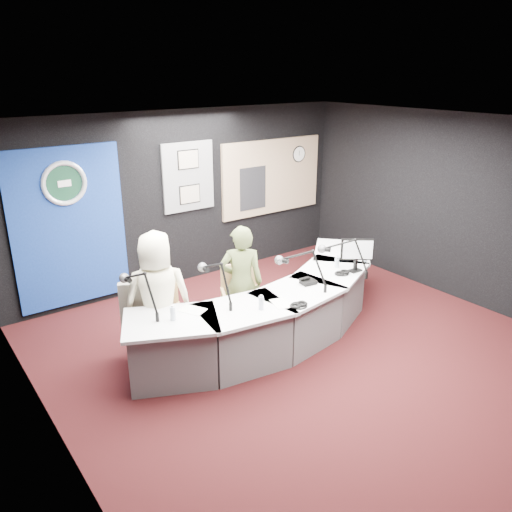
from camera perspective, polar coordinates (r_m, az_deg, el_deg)
ground at (r=6.67m, az=5.56°, el=-10.49°), size 6.00×6.00×0.00m
ceiling at (r=5.77m, az=6.52°, el=14.18°), size 6.00×6.00×0.02m
wall_back at (r=8.44m, az=-7.82°, el=6.37°), size 6.00×0.02×2.80m
wall_left at (r=4.75m, az=-22.18°, el=-6.23°), size 0.02×6.00×2.80m
wall_right at (r=8.32m, az=21.61°, el=4.92°), size 0.02×6.00×2.80m
broadcast_desk at (r=6.83m, az=2.27°, el=-6.05°), size 4.50×1.90×0.75m
backdrop_panel at (r=7.76m, az=-20.03°, el=2.94°), size 1.60×0.05×2.30m
agency_seal at (r=7.57m, az=-20.53°, el=7.57°), size 0.63×0.07×0.63m
seal_center at (r=7.57m, az=-20.54°, el=7.57°), size 0.48×0.01×0.48m
pinboard at (r=8.36m, az=-7.53°, el=8.72°), size 0.90×0.04×1.10m
framed_photo_upper at (r=8.28m, az=-7.52°, el=10.58°), size 0.34×0.02×0.27m
framed_photo_lower at (r=8.39m, az=-7.34°, el=6.81°), size 0.34×0.02×0.27m
booth_window_frame at (r=9.32m, az=1.79°, el=8.81°), size 2.12×0.06×1.32m
booth_glow at (r=9.31m, az=1.83°, el=8.80°), size 2.00×0.02×1.20m
equipment_rack at (r=9.06m, az=-0.37°, el=7.52°), size 0.55×0.02×0.75m
wall_clock at (r=9.61m, az=4.80°, el=11.22°), size 0.28×0.01×0.28m
armchair_left at (r=6.36m, az=-10.67°, el=-6.94°), size 0.80×0.80×1.06m
armchair_right at (r=6.76m, az=-1.62°, el=-5.53°), size 0.68×0.68×0.91m
draped_jacket at (r=6.46m, az=-12.66°, el=-5.75°), size 0.49×0.31×0.70m
person_man at (r=6.24m, az=-10.84°, el=-4.57°), size 0.94×0.79×1.64m
person_woman at (r=6.63m, az=-1.64°, el=-3.05°), size 0.68×0.62×1.55m
computer_monitor at (r=7.10m, az=11.10°, el=0.73°), size 0.37×0.29×0.31m
desk_phone at (r=6.70m, az=5.82°, el=-2.90°), size 0.21×0.17×0.05m
headphones_near at (r=7.08m, az=9.55°, el=-1.85°), size 0.21×0.21×0.03m
headphones_far at (r=6.08m, az=4.77°, el=-5.43°), size 0.22×0.22×0.04m
paper_stack at (r=6.02m, az=-7.08°, el=-5.97°), size 0.32×0.35×0.00m
notepad at (r=6.14m, az=2.84°, el=-5.27°), size 0.27×0.33×0.00m
boom_mic_a at (r=5.94m, az=-12.82°, el=-3.56°), size 0.22×0.73×0.60m
boom_mic_b at (r=6.09m, az=-4.48°, el=-2.47°), size 0.16×0.74×0.60m
boom_mic_c at (r=6.45m, az=5.16°, el=-1.16°), size 0.44×0.65×0.60m
boom_mic_d at (r=6.93m, az=9.80°, el=0.16°), size 0.46×0.64×0.60m
water_bottles at (r=6.46m, az=3.68°, el=-3.13°), size 3.17×0.50×0.18m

